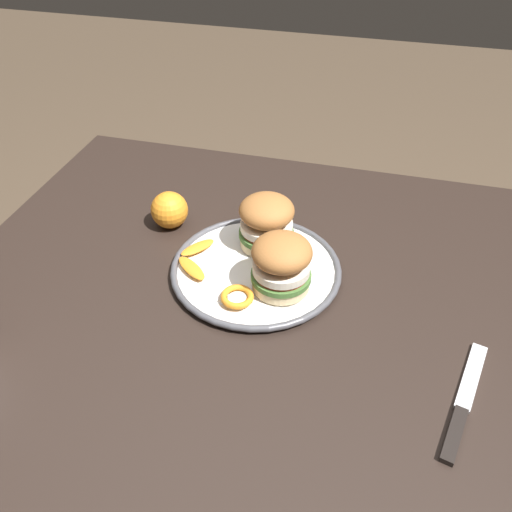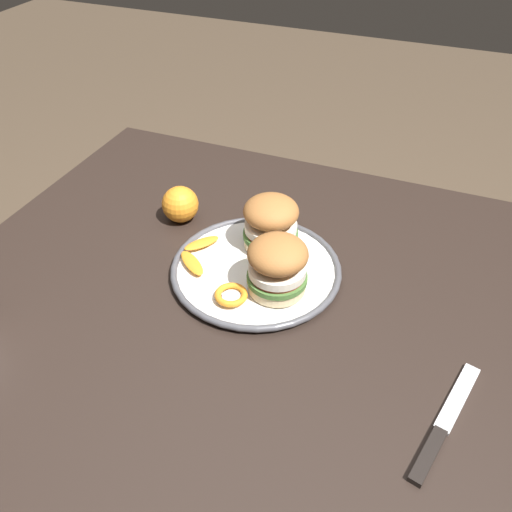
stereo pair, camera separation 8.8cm
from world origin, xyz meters
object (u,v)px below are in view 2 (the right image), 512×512
dining_table (262,342)px  table_knife (442,429)px  sandwich_half_right (277,265)px  sandwich_half_left (271,222)px  dinner_plate (256,269)px  whole_orange (180,204)px

dining_table → table_knife: bearing=-25.0°
dining_table → sandwich_half_right: size_ratio=8.65×
dining_table → sandwich_half_left: (-0.03, 0.12, 0.18)m
dinner_plate → sandwich_half_left: bearing=88.3°
table_knife → sandwich_half_right: bearing=151.2°
dinner_plate → sandwich_half_left: (0.00, 0.07, 0.06)m
sandwich_half_left → whole_orange: (-0.20, 0.03, -0.03)m
sandwich_half_left → table_knife: sandwich_half_left is taller
sandwich_half_left → whole_orange: sandwich_half_left is taller
dining_table → table_knife: size_ratio=5.23×
dinner_plate → table_knife: dinner_plate is taller
dining_table → whole_orange: whole_orange is taller
dining_table → sandwich_half_left: size_ratio=8.54×
dinner_plate → whole_orange: (-0.20, 0.10, 0.03)m
sandwich_half_right → dining_table: bearing=-139.8°
dining_table → sandwich_half_left: sandwich_half_left is taller
sandwich_half_left → sandwich_half_right: size_ratio=1.01×
whole_orange → table_knife: whole_orange is taller
sandwich_half_left → whole_orange: 0.21m
sandwich_half_right → table_knife: (0.30, -0.16, -0.07)m
dinner_plate → sandwich_half_right: 0.09m
sandwich_half_left → sandwich_half_right: bearing=-64.2°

